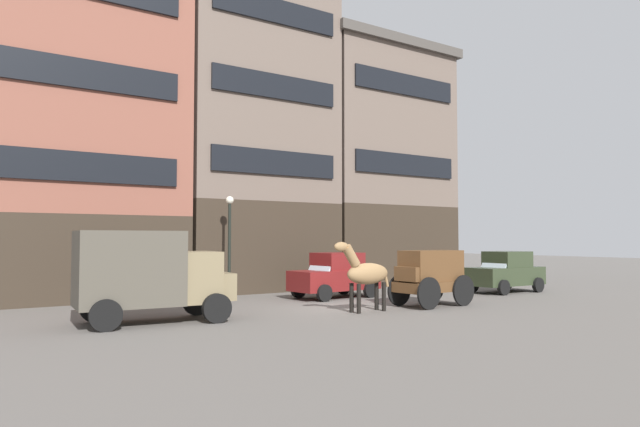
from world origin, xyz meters
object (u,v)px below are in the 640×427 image
at_px(draft_horse, 365,273).
at_px(sedan_dark, 506,272).
at_px(cargo_wagon, 430,274).
at_px(pedestrian_officer, 194,277).
at_px(delivery_truck_near, 150,273).
at_px(fire_hydrant_curbside, 449,276).
at_px(streetlamp_curbside, 230,232).
at_px(sedan_light, 335,275).

xyz_separation_m(draft_horse, sedan_dark, (9.48, 1.86, -0.36)).
xyz_separation_m(cargo_wagon, pedestrian_officer, (-6.78, 5.38, -0.17)).
distance_m(draft_horse, pedestrian_officer, 6.61).
relative_size(delivery_truck_near, pedestrian_officer, 2.48).
distance_m(cargo_wagon, fire_hydrant_curbside, 10.17).
relative_size(streetlamp_curbside, fire_hydrant_curbside, 4.96).
bearing_deg(delivery_truck_near, streetlamp_curbside, 45.83).
relative_size(sedan_light, fire_hydrant_curbside, 4.59).
height_order(cargo_wagon, delivery_truck_near, delivery_truck_near).
bearing_deg(pedestrian_officer, sedan_light, -12.48).
relative_size(cargo_wagon, pedestrian_officer, 1.66).
bearing_deg(delivery_truck_near, sedan_light, 17.63).
distance_m(cargo_wagon, delivery_truck_near, 9.71).
height_order(delivery_truck_near, sedan_dark, delivery_truck_near).
xyz_separation_m(sedan_dark, sedan_light, (-7.77, 2.30, 0.00)).
distance_m(sedan_dark, pedestrian_officer, 13.77).
bearing_deg(delivery_truck_near, fire_hydrant_curbside, 15.93).
distance_m(draft_horse, streetlamp_curbside, 6.73).
bearing_deg(streetlamp_curbside, fire_hydrant_curbside, 0.87).
bearing_deg(draft_horse, sedan_dark, 11.09).
height_order(draft_horse, sedan_dark, draft_horse).
distance_m(cargo_wagon, draft_horse, 2.95).
relative_size(delivery_truck_near, fire_hydrant_curbside, 5.37).
relative_size(delivery_truck_near, sedan_dark, 1.20).
bearing_deg(sedan_dark, cargo_wagon, -164.13).
bearing_deg(pedestrian_officer, cargo_wagon, -38.45).
bearing_deg(fire_hydrant_curbside, draft_horse, -149.00).
bearing_deg(delivery_truck_near, sedan_dark, 1.28).
height_order(sedan_light, streetlamp_curbside, streetlamp_curbside).
height_order(cargo_wagon, streetlamp_curbside, streetlamp_curbside).
bearing_deg(draft_horse, sedan_light, 67.56).
xyz_separation_m(delivery_truck_near, fire_hydrant_curbside, (17.41, 4.97, -1.00)).
bearing_deg(cargo_wagon, pedestrian_officer, 141.55).
bearing_deg(delivery_truck_near, pedestrian_officer, 54.03).
relative_size(sedan_light, streetlamp_curbside, 0.93).
height_order(draft_horse, pedestrian_officer, draft_horse).
height_order(sedan_light, pedestrian_officer, sedan_light).
height_order(draft_horse, fire_hydrant_curbside, draft_horse).
bearing_deg(cargo_wagon, sedan_dark, 15.87).
relative_size(pedestrian_officer, streetlamp_curbside, 0.44).
relative_size(draft_horse, pedestrian_officer, 1.31).
height_order(delivery_truck_near, streetlamp_curbside, streetlamp_curbside).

